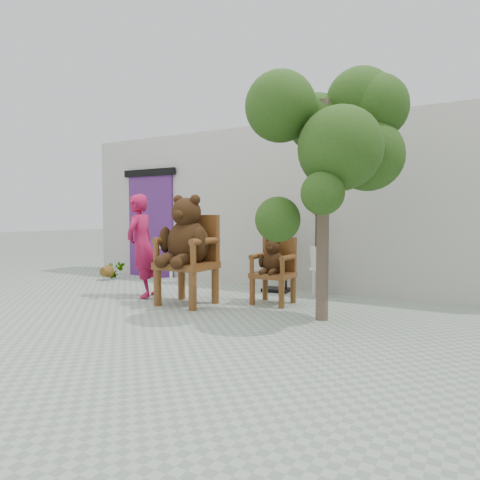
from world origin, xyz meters
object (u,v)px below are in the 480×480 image
at_px(chair_small, 274,264).
at_px(display_stand, 276,258).
at_px(person, 143,246).
at_px(chair_big, 187,243).
at_px(cafe_table, 171,259).
at_px(stool_bucket, 319,257).
at_px(tree, 338,134).

xyz_separation_m(chair_small, display_stand, (-0.40, 0.94, -0.02)).
bearing_deg(person, chair_big, 73.45).
bearing_deg(cafe_table, display_stand, -2.15).
bearing_deg(chair_small, display_stand, 113.26).
bearing_deg(stool_bucket, cafe_table, 178.36).
relative_size(chair_small, person, 0.60).
bearing_deg(cafe_table, tree, -22.04).
relative_size(chair_small, display_stand, 0.66).
relative_size(cafe_table, tree, 0.22).
distance_m(stool_bucket, tree, 2.39).
distance_m(person, cafe_table, 1.83).
relative_size(chair_big, person, 0.98).
xyz_separation_m(cafe_table, stool_bucket, (3.19, -0.09, 0.20)).
bearing_deg(chair_small, chair_big, -147.68).
xyz_separation_m(chair_big, chair_small, (1.10, 0.70, -0.33)).
xyz_separation_m(display_stand, stool_bucket, (0.77, -0.00, 0.06)).
height_order(display_stand, tree, tree).
distance_m(chair_small, cafe_table, 3.01).
bearing_deg(stool_bucket, chair_small, -111.45).
bearing_deg(chair_big, person, 173.88).
height_order(chair_small, display_stand, display_stand).
bearing_deg(chair_big, display_stand, 66.96).
distance_m(person, stool_bucket, 2.90).
xyz_separation_m(stool_bucket, tree, (0.77, -1.51, 1.69)).
xyz_separation_m(chair_small, cafe_table, (-2.82, 1.03, -0.16)).
relative_size(chair_big, chair_small, 1.64).
distance_m(person, display_stand, 2.28).
relative_size(chair_small, tree, 0.31).
xyz_separation_m(person, display_stand, (1.68, 1.53, -0.25)).
distance_m(chair_big, display_stand, 1.81).
bearing_deg(person, chair_small, 95.41).
height_order(chair_big, tree, tree).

